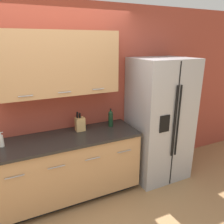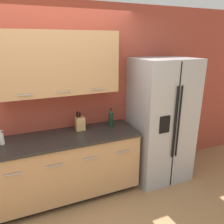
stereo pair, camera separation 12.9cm
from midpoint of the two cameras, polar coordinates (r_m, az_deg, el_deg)
name	(u,v)px [view 1 (the left image)]	position (r m, az deg, el deg)	size (l,w,h in m)	color
wall_back	(49,95)	(3.03, -17.37, 4.26)	(10.00, 0.39, 2.60)	#993D2D
counter_unit	(69,167)	(3.14, -12.26, -13.79)	(1.89, 0.64, 0.91)	black
refrigerator	(159,120)	(3.44, 11.19, -2.05)	(0.85, 0.75, 1.87)	#9E9EA0
knife_block	(80,124)	(3.06, -9.56, -3.06)	(0.12, 0.10, 0.28)	tan
wine_bottle	(111,118)	(3.16, -1.53, -1.63)	(0.07, 0.07, 0.27)	black
soap_dispenser	(1,141)	(2.91, -28.11, -6.66)	(0.06, 0.05, 0.18)	silver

